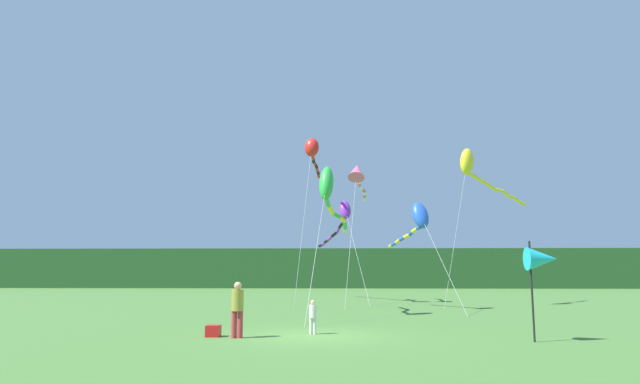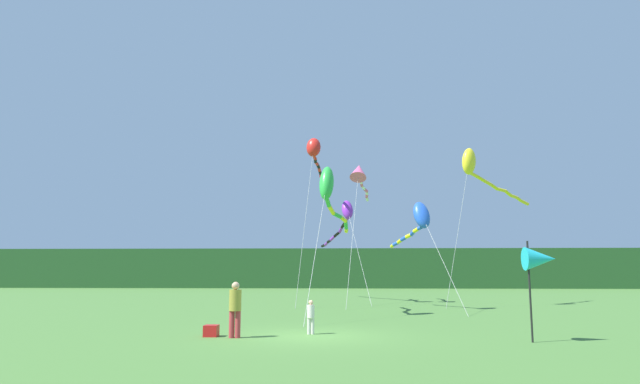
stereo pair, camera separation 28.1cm
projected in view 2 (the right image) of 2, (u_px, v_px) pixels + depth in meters
ground_plane at (311, 336)px, 17.18m from camera, size 120.00×120.00×0.00m
distant_treeline at (336, 268)px, 61.99m from camera, size 108.00×3.40×4.46m
person_adult at (235, 306)px, 16.84m from camera, size 0.38×0.38×1.72m
person_child at (311, 315)px, 17.73m from camera, size 0.24×0.24×1.10m
cooler_box at (211, 331)px, 17.08m from camera, size 0.43×0.43×0.36m
banner_flag_pole at (540, 260)px, 16.00m from camera, size 0.90×0.70×2.95m
kite_rainbow at (359, 174)px, 34.54m from camera, size 1.69×8.94×9.04m
kite_purple at (344, 217)px, 36.87m from camera, size 3.40×10.27×6.84m
kite_green at (329, 190)px, 25.25m from camera, size 1.74×9.17×7.01m
kite_yellow at (475, 167)px, 32.16m from camera, size 6.74×6.05×9.34m
kite_blue at (419, 219)px, 28.79m from camera, size 2.88×7.12×5.81m
kite_red at (314, 150)px, 34.09m from camera, size 1.33×7.05×10.42m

